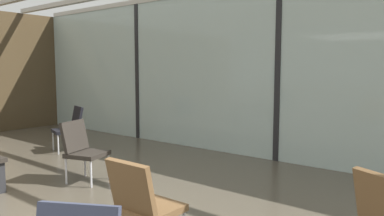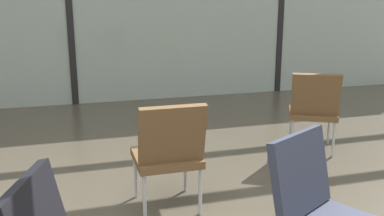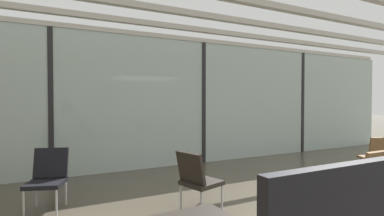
{
  "view_description": "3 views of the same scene",
  "coord_description": "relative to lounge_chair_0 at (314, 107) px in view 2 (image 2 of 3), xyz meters",
  "views": [
    {
      "loc": [
        2.84,
        -0.76,
        1.61
      ],
      "look_at": [
        -0.29,
        3.16,
        1.08
      ],
      "focal_mm": 34.74,
      "sensor_mm": 36.0,
      "label": 1
    },
    {
      "loc": [
        -0.05,
        -1.52,
        1.56
      ],
      "look_at": [
        0.89,
        1.67,
        0.72
      ],
      "focal_mm": 39.38,
      "sensor_mm": 36.0,
      "label": 2
    },
    {
      "loc": [
        -3.49,
        -1.21,
        1.57
      ],
      "look_at": [
        0.91,
        7.66,
        1.33
      ],
      "focal_mm": 26.59,
      "sensor_mm": 36.0,
      "label": 3
    }
  ],
  "objects": [
    {
      "name": "glass_curtain_wall",
      "position": [
        -2.37,
        2.98,
        1.04
      ],
      "size": [
        14.0,
        0.08,
        3.07
      ],
      "primitive_type": "cube",
      "color": "#A3B7B2",
      "rests_on": "ground"
    },
    {
      "name": "window_mullion_1",
      "position": [
        -2.37,
        2.98,
        1.04
      ],
      "size": [
        0.1,
        0.12,
        3.07
      ],
      "primitive_type": "cube",
      "color": "black",
      "rests_on": "ground"
    },
    {
      "name": "window_mullion_2",
      "position": [
        1.13,
        2.98,
        1.04
      ],
      "size": [
        0.1,
        0.12,
        3.07
      ],
      "primitive_type": "cube",
      "color": "black",
      "rests_on": "ground"
    },
    {
      "name": "lounge_chair_0",
      "position": [
        0.0,
        0.0,
        0.0
      ],
      "size": [
        0.67,
        0.69,
        0.87
      ],
      "rotation": [
        0.0,
        0.0,
        2.66
      ],
      "color": "brown",
      "rests_on": "ground"
    },
    {
      "name": "lounge_chair_3",
      "position": [
        -1.76,
        -0.87,
        0.0
      ],
      "size": [
        0.48,
        0.53,
        0.87
      ],
      "rotation": [
        0.0,
        0.0,
        3.14
      ],
      "color": "brown",
      "rests_on": "ground"
    },
    {
      "name": "lounge_chair_5",
      "position": [
        -1.19,
        -1.96,
        0.0
      ],
      "size": [
        0.67,
        0.69,
        0.87
      ],
      "rotation": [
        0.0,
        0.0,
        0.5
      ],
      "color": "#33384C",
      "rests_on": "ground"
    }
  ]
}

